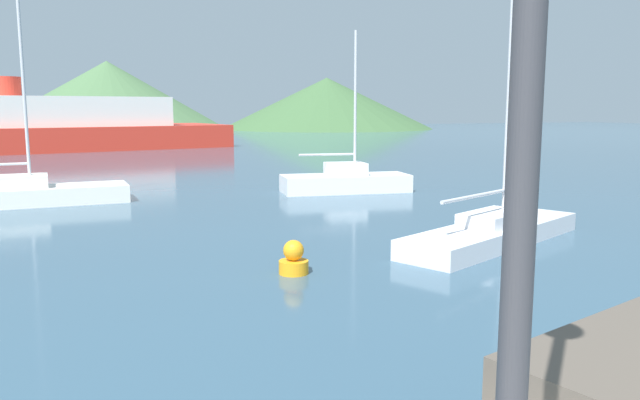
# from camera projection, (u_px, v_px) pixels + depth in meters

# --- Properties ---
(sailboat_inner) EXTENTS (7.03, 4.23, 10.07)m
(sailboat_inner) POSITION_uv_depth(u_px,v_px,m) (494.00, 229.00, 16.85)
(sailboat_inner) COLOR silver
(sailboat_inner) RESTS_ON ground_plane
(sailboat_middle) EXTENTS (8.27, 2.15, 9.46)m
(sailboat_middle) POSITION_uv_depth(u_px,v_px,m) (13.00, 194.00, 23.39)
(sailboat_middle) COLOR white
(sailboat_middle) RESTS_ON ground_plane
(sailboat_outer) EXTENTS (5.78, 2.80, 6.90)m
(sailboat_outer) POSITION_uv_depth(u_px,v_px,m) (346.00, 181.00, 27.21)
(sailboat_outer) COLOR white
(sailboat_outer) RESTS_ON ground_plane
(ferry_distant) EXTENTS (37.83, 15.61, 6.19)m
(ferry_distant) POSITION_uv_depth(u_px,v_px,m) (9.00, 127.00, 52.16)
(ferry_distant) COLOR red
(ferry_distant) RESTS_ON ground_plane
(buoy_marker) EXTENTS (0.66, 0.66, 0.76)m
(buoy_marker) POSITION_uv_depth(u_px,v_px,m) (294.00, 260.00, 13.81)
(buoy_marker) COLOR orange
(buoy_marker) RESTS_ON ground_plane
(hill_east) EXTENTS (37.05, 37.05, 10.72)m
(hill_east) POSITION_uv_depth(u_px,v_px,m) (108.00, 96.00, 95.91)
(hill_east) COLOR #476B42
(hill_east) RESTS_ON ground_plane
(hill_far_east) EXTENTS (36.89, 36.89, 8.81)m
(hill_far_east) POSITION_uv_depth(u_px,v_px,m) (327.00, 103.00, 109.27)
(hill_far_east) COLOR #3D6038
(hill_far_east) RESTS_ON ground_plane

